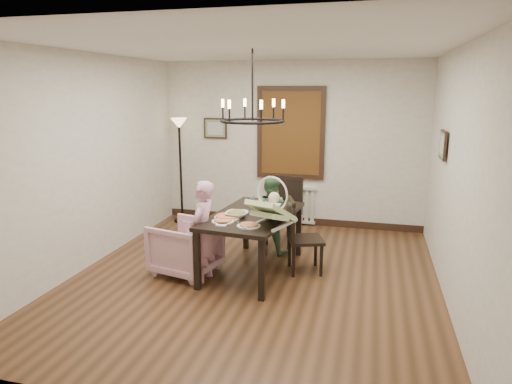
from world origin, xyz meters
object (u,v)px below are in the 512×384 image
at_px(seated_man, 270,221).
at_px(armchair, 185,247).
at_px(elderly_woman, 203,240).
at_px(baby_bouncer, 271,209).
at_px(drinking_glass, 258,208).
at_px(chair_far, 283,211).
at_px(chair_right, 306,235).
at_px(dining_table, 253,220).
at_px(floor_lamp, 181,172).

bearing_deg(seated_man, armchair, 59.58).
relative_size(elderly_woman, baby_bouncer, 1.73).
bearing_deg(armchair, drinking_glass, 122.16).
height_order(chair_far, drinking_glass, chair_far).
distance_m(chair_right, elderly_woman, 1.32).
bearing_deg(elderly_woman, armchair, -117.54).
height_order(dining_table, seated_man, seated_man).
distance_m(chair_far, armchair, 1.75).
bearing_deg(baby_bouncer, armchair, -168.18).
xyz_separation_m(chair_far, floor_lamp, (-1.99, 0.74, 0.38)).
distance_m(armchair, drinking_glass, 1.07).
xyz_separation_m(dining_table, drinking_glass, (0.07, 0.04, 0.16)).
bearing_deg(dining_table, armchair, -155.46).
bearing_deg(baby_bouncer, dining_table, 147.65).
height_order(seated_man, baby_bouncer, baby_bouncer).
bearing_deg(seated_man, drinking_glass, 100.85).
distance_m(chair_right, baby_bouncer, 0.83).
distance_m(chair_far, baby_bouncer, 1.66).
bearing_deg(chair_right, dining_table, 84.10).
relative_size(armchair, drinking_glass, 5.33).
relative_size(seated_man, drinking_glass, 6.59).
bearing_deg(chair_right, baby_bouncer, 131.91).
xyz_separation_m(chair_right, seated_man, (-0.60, 0.59, -0.02)).
xyz_separation_m(dining_table, chair_far, (0.17, 1.16, -0.17)).
distance_m(baby_bouncer, floor_lamp, 3.18).
xyz_separation_m(seated_man, drinking_glass, (0.00, -0.71, 0.38)).
relative_size(elderly_woman, drinking_glass, 7.35).
bearing_deg(chair_far, armchair, -111.06).
xyz_separation_m(elderly_woman, seated_man, (0.58, 1.19, -0.05)).
height_order(baby_bouncer, floor_lamp, floor_lamp).
relative_size(armchair, floor_lamp, 0.42).
height_order(armchair, seated_man, seated_man).
distance_m(drinking_glass, floor_lamp, 2.66).
distance_m(dining_table, baby_bouncer, 0.62).
xyz_separation_m(dining_table, seated_man, (0.06, 0.74, -0.22)).
distance_m(baby_bouncer, drinking_glass, 0.56).
height_order(dining_table, armchair, dining_table).
relative_size(seated_man, baby_bouncer, 1.55).
bearing_deg(drinking_glass, armchair, -160.92).
bearing_deg(chair_far, seated_man, -90.55).
height_order(elderly_woman, drinking_glass, elderly_woman).
bearing_deg(chair_right, seated_man, 26.60).
distance_m(dining_table, drinking_glass, 0.17).
height_order(armchair, floor_lamp, floor_lamp).
bearing_deg(chair_far, elderly_woman, -99.33).
height_order(armchair, baby_bouncer, baby_bouncer).
distance_m(dining_table, chair_right, 0.71).
height_order(chair_right, armchair, chair_right).
distance_m(dining_table, elderly_woman, 0.70).
relative_size(chair_right, seated_man, 1.05).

